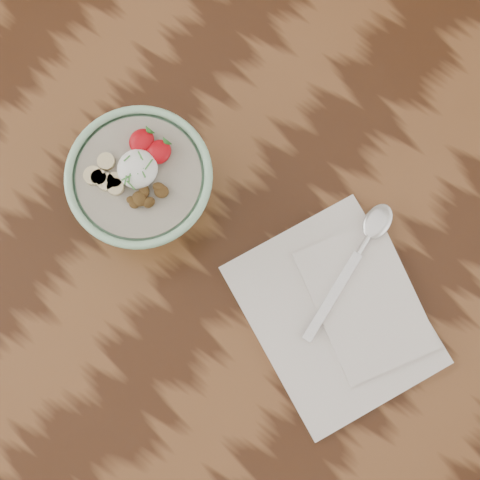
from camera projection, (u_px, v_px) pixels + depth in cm
name	position (u px, v px, depth cm)	size (l,w,h in cm)	color
table	(143.00, 157.00, 97.33)	(160.00, 90.00, 75.00)	#341B0D
breakfast_bowl	(143.00, 184.00, 80.96)	(17.32, 17.32, 11.54)	#9BD1A9
napkin	(341.00, 312.00, 83.41)	(30.00, 27.41, 1.50)	silver
spoon	(366.00, 240.00, 83.71)	(4.71, 20.11, 1.05)	silver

